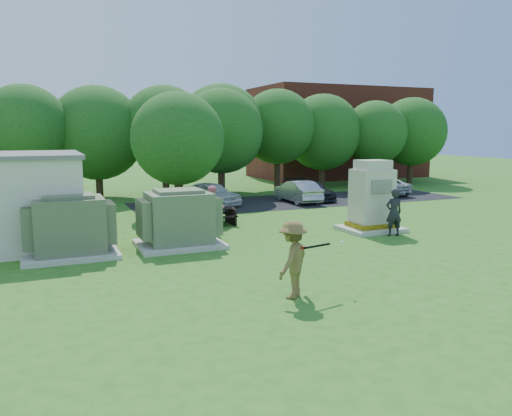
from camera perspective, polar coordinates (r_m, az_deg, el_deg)
name	(u,v)px	position (r m, az deg, el deg)	size (l,w,h in m)	color
ground	(308,269)	(15.27, 5.96, -6.92)	(120.00, 120.00, 0.00)	#2D6619
brick_building	(337,133)	(47.13, 9.27, 8.45)	(15.00, 8.00, 8.00)	maroon
parking_strip	(301,201)	(30.19, 5.13, 0.86)	(20.00, 6.00, 0.01)	#232326
transformer_left	(70,227)	(17.62, -20.52, -2.09)	(3.00, 2.40, 2.07)	beige
transformer_right	(179,220)	(18.15, -8.79, -1.34)	(3.00, 2.40, 2.07)	beige
generator_cabinet	(372,200)	(21.27, 13.08, 0.88)	(2.43, 1.98, 2.95)	beige
picnic_table	(215,215)	(22.16, -4.76, -0.76)	(1.77, 1.33, 0.76)	black
batter	(293,260)	(12.42, 4.21, -5.89)	(1.26, 0.72, 1.95)	brown
person_by_generator	(394,213)	(20.46, 15.48, -0.50)	(0.69, 0.45, 1.88)	black
person_at_picnic	(214,209)	(20.63, -4.88, -0.11)	(0.93, 0.72, 1.91)	pink
car_white	(212,194)	(28.22, -5.11, 1.65)	(1.56, 3.87, 1.32)	white
car_silver_a	(298,191)	(29.39, 4.79, 1.90)	(1.36, 3.90, 1.29)	#ABAAAF
car_dark	(310,190)	(30.56, 6.15, 2.06)	(1.67, 4.12, 1.19)	black
car_silver_b	(379,186)	(33.75, 13.92, 2.46)	(1.96, 4.24, 1.18)	silver
batting_equipment	(318,246)	(12.60, 7.13, -4.32)	(1.43, 0.30, 0.09)	black
tree_row	(192,131)	(32.58, -7.30, 8.71)	(41.30, 13.30, 7.30)	#47301E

